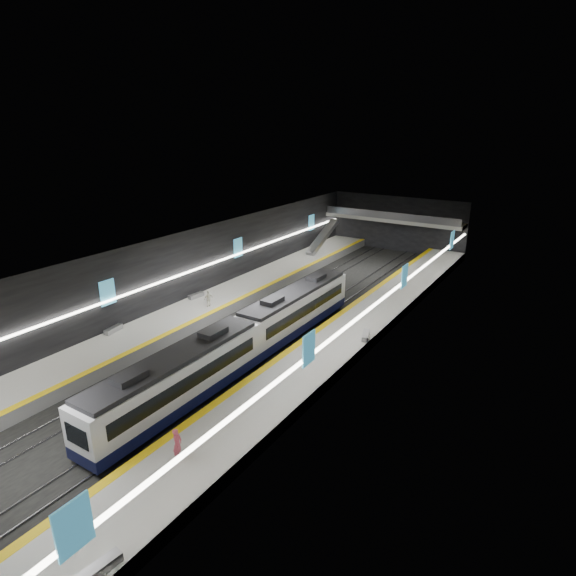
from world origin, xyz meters
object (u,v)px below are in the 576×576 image
Objects in this scene: escalator at (323,237)px; bench_right_far at (366,335)px; bench_left_far at (196,296)px; bench_right_near at (99,569)px; passenger_left_a at (209,299)px; passenger_right_a at (177,444)px; bench_left_near at (113,330)px; train at (246,338)px.

bench_right_far is at bearing -54.23° from escalator.
bench_left_far is (-1.79, -24.00, -1.68)m from escalator.
escalator is 4.48× the size of bench_left_far.
bench_right_near is 1.00× the size of bench_right_far.
passenger_left_a is (2.80, -1.21, 0.61)m from bench_left_far.
bench_right_near is 7.23m from passenger_right_a.
escalator is 4.83× the size of passenger_left_a.
bench_left_near is 21.77m from bench_right_far.
bench_left_near is 24.70m from bench_right_near.
escalator reaches higher than passenger_left_a.
escalator is 45.65m from passenger_right_a.
bench_right_far is 1.13× the size of passenger_left_a.
bench_left_far is at bearing -94.28° from escalator.
bench_left_far is at bearing 163.08° from bench_right_far.
escalator is at bearing 115.93° from bench_right_near.
bench_left_near is 1.01× the size of bench_left_far.
bench_left_near is 0.98× the size of passenger_right_a.
bench_left_near is (-2.00, -34.21, -1.68)m from escalator.
bench_right_far is (0.05, 26.45, -0.00)m from bench_right_near.
passenger_left_a is (3.01, 9.01, 0.61)m from bench_left_near.
passenger_right_a reaches higher than bench_right_near.
train is at bearing 74.00° from passenger_left_a.
bench_left_far is 25.30m from passenger_right_a.
bench_right_near is 1.14× the size of passenger_left_a.
bench_left_near is 1.09× the size of passenger_left_a.
bench_right_near is 29.52m from passenger_left_a.
passenger_left_a is at bearing -87.72° from escalator.
bench_right_far reaches higher than bench_left_near.
bench_right_near is at bearing -71.28° from escalator.
train is 20.27m from bench_right_near.
passenger_left_a is (-13.63, 18.02, -0.09)m from passenger_right_a.
escalator is 24.12m from bench_left_far.
train is 10.25m from bench_right_far.
passenger_right_a is (14.64, -43.23, -0.98)m from escalator.
escalator is 34.31m from bench_left_near.
bench_left_far is 0.97× the size of passenger_right_a.
bench_left_near is 18.94m from passenger_right_a.
bench_right_near reaches higher than bench_left_near.
bench_right_far is at bearing 20.23° from bench_left_near.
train is 16.00× the size of bench_right_far.
train is 16.28× the size of passenger_right_a.
passenger_left_a is at bearing -17.37° from bench_left_far.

